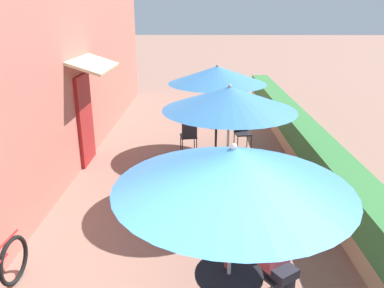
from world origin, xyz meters
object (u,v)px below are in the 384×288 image
cafe_chair_near_right (270,264)px  patio_table_mid (227,174)px  patio_umbrella_far (217,75)px  cafe_chair_far_left (189,135)px  cafe_chair_mid_left (195,167)px  coffee_cup_far (215,121)px  patio_umbrella_near (233,168)px  seated_patron_near_right (278,257)px  patio_umbrella_mid (229,99)px  patio_table_far (216,132)px  cafe_chair_far_right (242,130)px  cafe_chair_mid_right (262,183)px  coffee_cup_near (227,263)px

cafe_chair_near_right → patio_table_mid: bearing=-117.2°
patio_umbrella_far → cafe_chair_far_left: (-0.69, -0.20, -1.47)m
cafe_chair_near_right → patio_umbrella_far: (-0.45, 5.31, 1.47)m
cafe_chair_mid_left → coffee_cup_far: cafe_chair_mid_left is taller
patio_umbrella_near → cafe_chair_mid_left: 3.83m
coffee_cup_far → cafe_chair_near_right: bearing=-85.1°
seated_patron_near_right → patio_umbrella_mid: size_ratio=0.52×
patio_table_mid → coffee_cup_far: coffee_cup_far is taller
patio_table_far → seated_patron_near_right: bearing=-84.6°
patio_umbrella_mid → coffee_cup_far: (-0.12, 2.73, -1.21)m
patio_umbrella_far → patio_table_mid: bearing=-87.9°
cafe_chair_mid_left → patio_umbrella_mid: bearing=6.1°
cafe_chair_mid_left → patio_table_far: 2.33m
patio_umbrella_near → patio_umbrella_far: size_ratio=1.00×
patio_umbrella_mid → coffee_cup_far: size_ratio=26.81×
cafe_chair_mid_left → coffee_cup_far: 2.42m
patio_umbrella_far → cafe_chair_far_left: bearing=-164.2°
patio_umbrella_mid → cafe_chair_far_right: bearing=78.2°
patio_umbrella_near → cafe_chair_mid_right: patio_umbrella_near is taller
cafe_chair_near_right → coffee_cup_far: (-0.46, 5.40, 0.27)m
coffee_cup_near → cafe_chair_near_right: bearing=32.2°
patio_umbrella_far → patio_umbrella_near: bearing=-91.0°
cafe_chair_mid_right → patio_umbrella_far: 3.43m
seated_patron_near_right → cafe_chair_far_left: size_ratio=1.44×
cafe_chair_far_right → patio_table_far: bearing=6.1°
cafe_chair_far_left → cafe_chair_mid_left: bearing=-94.9°
patio_table_mid → cafe_chair_far_right: cafe_chair_far_right is taller
patio_umbrella_near → patio_table_mid: bearing=86.4°
seated_patron_near_right → patio_umbrella_mid: bearing=-116.2°
patio_table_mid → cafe_chair_far_right: 2.90m
patio_umbrella_mid → patio_umbrella_far: same height
seated_patron_near_right → patio_table_far: 5.43m
cafe_chair_far_left → cafe_chair_far_right: size_ratio=1.00×
seated_patron_near_right → patio_umbrella_far: size_ratio=0.52×
cafe_chair_near_right → patio_umbrella_mid: patio_umbrella_mid is taller
patio_umbrella_near → patio_table_mid: size_ratio=3.21×
patio_table_mid → cafe_chair_mid_left: cafe_chair_mid_left is taller
coffee_cup_near → cafe_chair_far_right: 5.92m
patio_table_mid → patio_umbrella_mid: 1.46m
cafe_chair_near_right → patio_umbrella_mid: size_ratio=0.36×
patio_table_mid → patio_umbrella_far: patio_umbrella_far is taller
patio_table_far → patio_umbrella_far: size_ratio=0.31×
seated_patron_near_right → cafe_chair_far_right: seated_patron_near_right is taller
cafe_chair_mid_left → patio_table_far: size_ratio=1.16×
cafe_chair_mid_left → patio_umbrella_far: patio_umbrella_far is taller
patio_table_mid → cafe_chair_far_left: 2.57m
cafe_chair_near_right → coffee_cup_near: cafe_chair_near_right is taller
patio_table_mid → cafe_chair_far_right: bearing=78.2°
patio_umbrella_far → cafe_chair_far_left: patio_umbrella_far is taller
patio_umbrella_far → cafe_chair_far_left: size_ratio=2.77×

